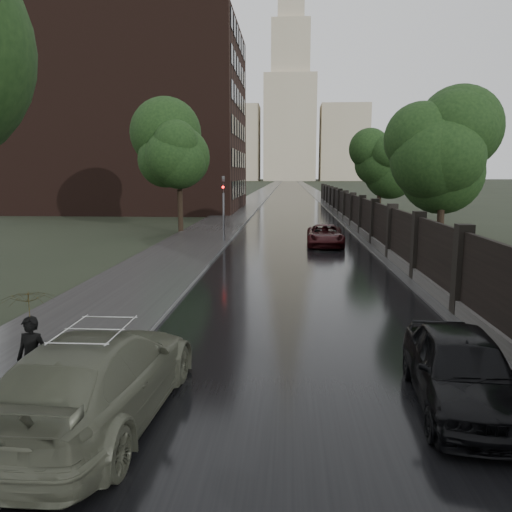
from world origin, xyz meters
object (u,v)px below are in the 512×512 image
at_px(tree_right_c, 380,164).
at_px(pedestrian_umbrella, 29,314).
at_px(volga_sedan, 97,377).
at_px(car_right_far, 325,235).
at_px(tree_right_b, 444,158).
at_px(traffic_light, 224,203).
at_px(tree_left_far, 179,157).
at_px(car_right_near, 461,369).

bearing_deg(tree_right_c, pedestrian_umbrella, -108.76).
distance_m(volga_sedan, car_right_far, 21.72).
distance_m(car_right_far, pedestrian_umbrella, 21.75).
height_order(tree_right_b, traffic_light, tree_right_b).
bearing_deg(volga_sedan, tree_left_far, -77.65).
height_order(volga_sedan, pedestrian_umbrella, pedestrian_umbrella).
bearing_deg(tree_right_b, volga_sedan, -120.43).
xyz_separation_m(tree_right_b, car_right_near, (-4.86, -17.96, -4.25)).
bearing_deg(tree_left_far, car_right_near, -67.71).
bearing_deg(tree_right_c, car_right_near, -97.69).
distance_m(traffic_light, pedestrian_umbrella, 21.54).
height_order(tree_right_c, volga_sedan, tree_right_c).
distance_m(tree_right_b, car_right_far, 7.56).
xyz_separation_m(car_right_far, pedestrian_umbrella, (-6.60, -20.70, 1.13)).
height_order(tree_right_b, tree_right_c, same).
bearing_deg(traffic_light, tree_right_c, 51.82).
bearing_deg(car_right_far, tree_left_far, 150.62).
distance_m(tree_right_c, volga_sedan, 38.75).
bearing_deg(tree_left_far, traffic_light, -53.53).
bearing_deg(car_right_far, car_right_near, -85.67).
relative_size(tree_right_c, car_right_far, 1.58).
height_order(volga_sedan, car_right_near, volga_sedan).
xyz_separation_m(traffic_light, volga_sedan, (0.70, -21.89, -1.62)).
distance_m(tree_right_b, volga_sedan, 22.31).
xyz_separation_m(tree_right_c, car_right_far, (-5.81, -15.83, -4.33)).
xyz_separation_m(traffic_light, pedestrian_umbrella, (-0.60, -21.52, -0.65)).
relative_size(tree_left_far, traffic_light, 1.85).
distance_m(tree_right_b, tree_right_c, 18.00).
bearing_deg(tree_left_far, car_right_far, -31.01).
height_order(traffic_light, volga_sedan, traffic_light).
xyz_separation_m(volga_sedan, car_right_far, (5.29, 21.07, -0.16)).
bearing_deg(tree_right_b, traffic_light, 165.76).
relative_size(traffic_light, car_right_far, 0.90).
relative_size(tree_right_c, car_right_near, 1.70).
relative_size(tree_right_c, pedestrian_umbrella, 2.94).
bearing_deg(pedestrian_umbrella, tree_right_c, 76.49).
distance_m(car_right_near, car_right_far, 20.16).
relative_size(tree_right_b, pedestrian_umbrella, 2.94).
bearing_deg(traffic_light, car_right_far, -7.80).
bearing_deg(tree_right_b, tree_right_c, 90.00).
bearing_deg(car_right_far, volga_sedan, -102.48).
height_order(tree_left_far, tree_right_c, tree_left_far).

